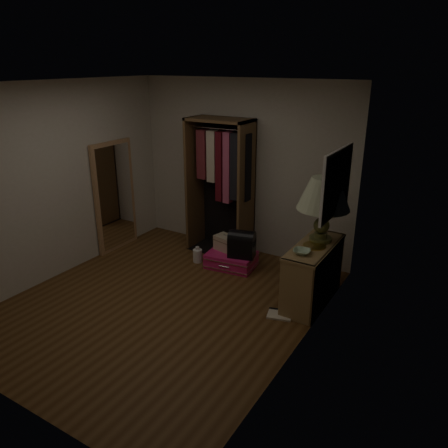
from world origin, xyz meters
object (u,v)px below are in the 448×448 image
Objects in this scene: floor_mirror at (115,196)px; pink_suitcase at (231,260)px; console_bookshelf at (314,271)px; open_wardrobe at (223,175)px; black_bag at (242,243)px; train_case at (226,243)px; table_lamp at (324,195)px; white_jug at (198,255)px.

floor_mirror is 2.27× the size of pink_suitcase.
console_bookshelf is 0.55× the size of open_wardrobe.
console_bookshelf is at bearing -18.68° from pink_suitcase.
black_bag reaches higher than pink_suitcase.
table_lamp is at bearing 5.21° from train_case.
train_case is 0.48m from white_jug.
table_lamp is (1.75, -0.59, 0.12)m from open_wardrobe.
table_lamp is 2.22m from white_jug.
open_wardrobe is at bearing 80.06° from white_jug.
console_bookshelf is at bearing -0.23° from train_case.
pink_suitcase is 3.13× the size of white_jug.
white_jug reaches higher than pink_suitcase.
table_lamp is at bearing 3.21° from floor_mirror.
console_bookshelf reaches higher than black_bag.
console_bookshelf is 1.40m from pink_suitcase.
floor_mirror is at bearing -171.80° from white_jug.
train_case reaches higher than white_jug.
train_case is 0.34m from black_bag.
train_case is (1.77, 0.39, -0.53)m from floor_mirror.
table_lamp is at bearing -19.52° from black_bag.
floor_mirror is 7.11× the size of white_jug.
pink_suitcase is at bearing 13.21° from white_jug.
open_wardrobe is 1.72m from floor_mirror.
open_wardrobe is at bearing 127.90° from black_bag.
console_bookshelf is 2.74× the size of black_bag.
floor_mirror reaches higher than table_lamp.
floor_mirror is at bearing -179.33° from console_bookshelf.
console_bookshelf is at bearing -5.02° from white_jug.
black_bag is at bearing -2.06° from train_case.
floor_mirror is (-3.24, -0.04, 0.45)m from console_bookshelf.
floor_mirror reaches higher than train_case.
train_case is (-0.13, 0.06, 0.22)m from pink_suitcase.
open_wardrobe is (-1.75, 0.73, 0.81)m from console_bookshelf.
white_jug is (-1.85, 0.16, -0.30)m from console_bookshelf.
floor_mirror is 2.12× the size of table_lamp.
floor_mirror is 1.89m from train_case.
table_lamp reaches higher than white_jug.
floor_mirror is 4.72× the size of train_case.
black_bag is at bearing 8.22° from white_jug.
black_bag is 0.77m from white_jug.
table_lamp is at bearing -0.57° from white_jug.
open_wardrobe is 1.21× the size of floor_mirror.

